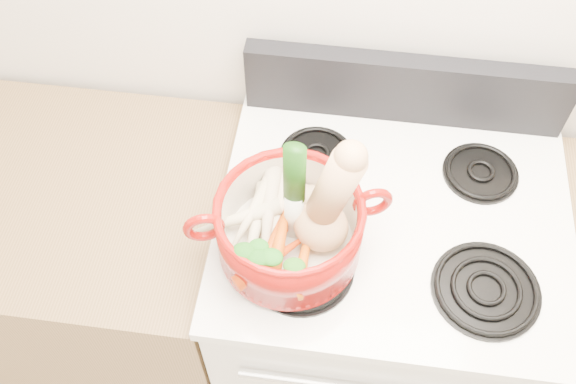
# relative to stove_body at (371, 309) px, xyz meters

# --- Properties ---
(stove_body) EXTENTS (0.76, 0.65, 0.92)m
(stove_body) POSITION_rel_stove_body_xyz_m (0.00, 0.00, 0.00)
(stove_body) COLOR silver
(stove_body) RESTS_ON floor
(cooktop) EXTENTS (0.78, 0.67, 0.03)m
(cooktop) POSITION_rel_stove_body_xyz_m (0.00, 0.00, 0.47)
(cooktop) COLOR white
(cooktop) RESTS_ON stove_body
(control_backsplash) EXTENTS (0.76, 0.05, 0.18)m
(control_backsplash) POSITION_rel_stove_body_xyz_m (0.00, 0.30, 0.58)
(control_backsplash) COLOR black
(control_backsplash) RESTS_ON cooktop
(counter_left) EXTENTS (1.36, 0.65, 0.90)m
(counter_left) POSITION_rel_stove_body_xyz_m (-1.07, 0.00, -0.01)
(counter_left) COLOR brown
(counter_left) RESTS_ON floor
(burner_front_left) EXTENTS (0.22, 0.22, 0.02)m
(burner_front_left) POSITION_rel_stove_body_xyz_m (-0.19, -0.16, 0.50)
(burner_front_left) COLOR black
(burner_front_left) RESTS_ON cooktop
(burner_front_right) EXTENTS (0.22, 0.22, 0.02)m
(burner_front_right) POSITION_rel_stove_body_xyz_m (0.19, -0.16, 0.50)
(burner_front_right) COLOR black
(burner_front_right) RESTS_ON cooktop
(burner_back_left) EXTENTS (0.17, 0.17, 0.02)m
(burner_back_left) POSITION_rel_stove_body_xyz_m (-0.19, 0.14, 0.50)
(burner_back_left) COLOR black
(burner_back_left) RESTS_ON cooktop
(burner_back_right) EXTENTS (0.17, 0.17, 0.02)m
(burner_back_right) POSITION_rel_stove_body_xyz_m (0.19, 0.14, 0.50)
(burner_back_right) COLOR black
(burner_back_right) RESTS_ON cooktop
(dutch_oven) EXTENTS (0.37, 0.37, 0.15)m
(dutch_oven) POSITION_rel_stove_body_xyz_m (-0.22, -0.12, 0.58)
(dutch_oven) COLOR maroon
(dutch_oven) RESTS_ON burner_front_left
(pot_handle_left) EXTENTS (0.08, 0.04, 0.08)m
(pot_handle_left) POSITION_rel_stove_body_xyz_m (-0.38, -0.17, 0.63)
(pot_handle_left) COLOR maroon
(pot_handle_left) RESTS_ON dutch_oven
(pot_handle_right) EXTENTS (0.08, 0.04, 0.08)m
(pot_handle_right) POSITION_rel_stove_body_xyz_m (-0.06, -0.07, 0.63)
(pot_handle_right) COLOR maroon
(pot_handle_right) RESTS_ON dutch_oven
(squash) EXTENTS (0.20, 0.16, 0.30)m
(squash) POSITION_rel_stove_body_xyz_m (-0.16, -0.11, 0.68)
(squash) COLOR tan
(squash) RESTS_ON dutch_oven
(leek) EXTENTS (0.05, 0.05, 0.28)m
(leek) POSITION_rel_stove_body_xyz_m (-0.21, -0.10, 0.68)
(leek) COLOR white
(leek) RESTS_ON dutch_oven
(ginger) EXTENTS (0.09, 0.07, 0.04)m
(ginger) POSITION_rel_stove_body_xyz_m (-0.22, -0.02, 0.56)
(ginger) COLOR tan
(ginger) RESTS_ON dutch_oven
(parsnip_0) EXTENTS (0.08, 0.21, 0.06)m
(parsnip_0) POSITION_rel_stove_body_xyz_m (-0.26, -0.07, 0.56)
(parsnip_0) COLOR beige
(parsnip_0) RESTS_ON dutch_oven
(parsnip_1) EXTENTS (0.06, 0.21, 0.06)m
(parsnip_1) POSITION_rel_stove_body_xyz_m (-0.29, -0.12, 0.57)
(parsnip_1) COLOR beige
(parsnip_1) RESTS_ON dutch_oven
(parsnip_2) EXTENTS (0.06, 0.21, 0.06)m
(parsnip_2) POSITION_rel_stove_body_xyz_m (-0.25, -0.10, 0.57)
(parsnip_2) COLOR beige
(parsnip_2) RESTS_ON dutch_oven
(parsnip_3) EXTENTS (0.19, 0.11, 0.06)m
(parsnip_3) POSITION_rel_stove_body_xyz_m (-0.33, -0.11, 0.58)
(parsnip_3) COLOR beige
(parsnip_3) RESTS_ON dutch_oven
(parsnip_4) EXTENTS (0.06, 0.23, 0.07)m
(parsnip_4) POSITION_rel_stove_body_xyz_m (-0.27, -0.09, 0.59)
(parsnip_4) COLOR beige
(parsnip_4) RESTS_ON dutch_oven
(parsnip_5) EXTENTS (0.10, 0.20, 0.05)m
(parsnip_5) POSITION_rel_stove_body_xyz_m (-0.30, -0.09, 0.59)
(parsnip_5) COLOR beige
(parsnip_5) RESTS_ON dutch_oven
(carrot_0) EXTENTS (0.08, 0.15, 0.04)m
(carrot_0) POSITION_rel_stove_body_xyz_m (-0.24, -0.14, 0.56)
(carrot_0) COLOR red
(carrot_0) RESTS_ON dutch_oven
(carrot_1) EXTENTS (0.14, 0.14, 0.05)m
(carrot_1) POSITION_rel_stove_body_xyz_m (-0.25, -0.19, 0.57)
(carrot_1) COLOR #C8380A
(carrot_1) RESTS_ON dutch_oven
(carrot_2) EXTENTS (0.05, 0.18, 0.05)m
(carrot_2) POSITION_rel_stove_body_xyz_m (-0.18, -0.18, 0.57)
(carrot_2) COLOR #D65C0A
(carrot_2) RESTS_ON dutch_oven
(carrot_3) EXTENTS (0.06, 0.16, 0.05)m
(carrot_3) POSITION_rel_stove_body_xyz_m (-0.25, -0.16, 0.57)
(carrot_3) COLOR #BC3F09
(carrot_3) RESTS_ON dutch_oven
(carrot_4) EXTENTS (0.04, 0.18, 0.05)m
(carrot_4) POSITION_rel_stove_body_xyz_m (-0.23, -0.14, 0.58)
(carrot_4) COLOR #C34C09
(carrot_4) RESTS_ON dutch_oven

